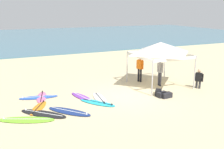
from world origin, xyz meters
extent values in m
plane|color=beige|center=(0.00, 0.00, 0.00)|extent=(80.00, 80.00, 0.00)
cube|color=teal|center=(0.00, 32.12, 0.05)|extent=(80.00, 36.00, 0.10)
cylinder|color=#B7B7BC|center=(1.13, -0.62, 1.02)|extent=(0.07, 0.07, 2.05)
cylinder|color=#B7B7BC|center=(4.12, -0.62, 1.02)|extent=(0.07, 0.07, 2.05)
cylinder|color=#B7B7BC|center=(1.13, 2.37, 1.02)|extent=(0.07, 0.07, 2.05)
cylinder|color=#B7B7BC|center=(4.12, 2.37, 1.02)|extent=(0.07, 0.07, 2.05)
cube|color=white|center=(2.62, -0.62, 1.96)|extent=(2.99, 0.03, 0.18)
cube|color=white|center=(2.62, 2.37, 1.96)|extent=(2.99, 0.03, 0.18)
cube|color=white|center=(1.13, 0.88, 1.96)|extent=(0.03, 2.99, 0.18)
cube|color=white|center=(4.12, 0.88, 1.96)|extent=(0.03, 2.99, 0.18)
pyramid|color=white|center=(2.62, 0.88, 2.40)|extent=(3.11, 3.11, 0.70)
ellipsoid|color=navy|center=(-3.68, -0.98, 0.04)|extent=(1.98, 2.17, 0.07)
cube|color=white|center=(-3.68, -0.98, 0.07)|extent=(1.31, 1.53, 0.01)
cone|color=white|center=(-3.07, -1.70, 0.13)|extent=(0.09, 0.09, 0.12)
ellipsoid|color=purple|center=(-2.52, 0.73, 0.04)|extent=(0.99, 1.93, 0.07)
cube|color=white|center=(-2.52, 0.73, 0.07)|extent=(0.48, 1.53, 0.01)
cone|color=white|center=(-2.31, -0.01, 0.13)|extent=(0.09, 0.09, 0.12)
ellipsoid|color=#23B2CC|center=(-2.06, -0.46, 0.04)|extent=(1.69, 2.00, 0.07)
cube|color=black|center=(-2.06, -0.46, 0.07)|extent=(1.09, 1.44, 0.01)
cone|color=black|center=(-1.55, -1.14, 0.13)|extent=(0.09, 0.09, 0.12)
ellipsoid|color=orange|center=(-4.94, 0.08, 0.04)|extent=(1.30, 1.84, 0.07)
cube|color=black|center=(-4.94, 0.08, 0.07)|extent=(0.78, 1.39, 0.01)
cone|color=black|center=(-4.58, 0.74, 0.13)|extent=(0.09, 0.09, 0.12)
ellipsoid|color=#7AD12D|center=(-5.62, -1.10, 0.04)|extent=(2.50, 1.62, 0.07)
cube|color=white|center=(-5.62, -1.10, 0.07)|extent=(1.91, 0.90, 0.01)
cone|color=white|center=(-6.53, -0.69, 0.13)|extent=(0.09, 0.09, 0.12)
ellipsoid|color=pink|center=(-4.54, 1.59, 0.04)|extent=(0.91, 1.93, 0.07)
cube|color=black|center=(-4.54, 1.59, 0.07)|extent=(0.40, 1.55, 0.01)
cone|color=black|center=(-4.36, 2.33, 0.13)|extent=(0.09, 0.09, 0.12)
ellipsoid|color=blue|center=(-4.69, 1.64, 0.04)|extent=(2.11, 0.90, 0.07)
cube|color=white|center=(-4.69, 1.64, 0.07)|extent=(1.72, 0.34, 0.01)
cone|color=white|center=(-5.51, 1.79, 0.13)|extent=(0.09, 0.09, 0.12)
ellipsoid|color=white|center=(-1.70, 0.09, 0.04)|extent=(0.77, 2.09, 0.07)
cube|color=black|center=(-1.70, 0.09, 0.07)|extent=(0.23, 1.74, 0.01)
cone|color=black|center=(-1.79, -0.74, 0.13)|extent=(0.09, 0.09, 0.12)
ellipsoid|color=black|center=(-4.84, -0.74, 0.04)|extent=(2.16, 2.17, 0.07)
cube|color=white|center=(-4.84, -0.74, 0.07)|extent=(1.48, 1.49, 0.01)
cone|color=white|center=(-5.54, -0.03, 0.13)|extent=(0.09, 0.09, 0.12)
cylinder|color=black|center=(1.90, 2.18, 0.44)|extent=(0.13, 0.13, 0.88)
cylinder|color=black|center=(1.97, 2.02, 0.44)|extent=(0.13, 0.13, 0.88)
cube|color=orange|center=(1.94, 2.10, 1.18)|extent=(0.35, 0.42, 0.60)
sphere|color=beige|center=(1.94, 2.10, 1.60)|extent=(0.21, 0.21, 0.21)
cylinder|color=orange|center=(1.85, 2.31, 1.16)|extent=(0.09, 0.09, 0.54)
cylinder|color=orange|center=(2.03, 1.89, 1.16)|extent=(0.09, 0.09, 0.54)
cylinder|color=#383842|center=(2.62, 0.72, 0.44)|extent=(0.13, 0.13, 0.88)
cylinder|color=#383842|center=(2.64, 0.90, 0.44)|extent=(0.13, 0.13, 0.88)
cube|color=gray|center=(2.63, 0.81, 1.18)|extent=(0.24, 0.37, 0.60)
sphere|color=#9E7051|center=(2.63, 0.81, 1.60)|extent=(0.21, 0.21, 0.21)
cylinder|color=gray|center=(2.61, 0.58, 1.16)|extent=(0.09, 0.09, 0.54)
cylinder|color=gray|center=(2.64, 1.04, 1.16)|extent=(0.09, 0.09, 0.54)
cylinder|color=#2D2D33|center=(4.52, -0.69, 0.23)|extent=(0.13, 0.13, 0.45)
cylinder|color=#2D2D33|center=(4.41, -0.54, 0.23)|extent=(0.13, 0.13, 0.45)
cube|color=black|center=(4.47, -0.61, 0.71)|extent=(0.39, 0.42, 0.52)
sphere|color=tan|center=(4.47, -0.61, 1.09)|extent=(0.21, 0.21, 0.21)
cylinder|color=black|center=(4.60, -0.80, 0.69)|extent=(0.09, 0.09, 0.47)
cylinder|color=black|center=(4.33, -0.42, 0.69)|extent=(0.09, 0.09, 0.47)
cube|color=black|center=(1.57, -0.62, 0.14)|extent=(0.63, 0.66, 0.28)
cube|color=#232328|center=(1.55, -1.01, 0.14)|extent=(0.65, 0.43, 0.28)
cube|color=#232328|center=(1.69, -1.21, 0.14)|extent=(0.62, 0.36, 0.28)
camera|label=1|loc=(-6.42, -11.90, 4.73)|focal=40.62mm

